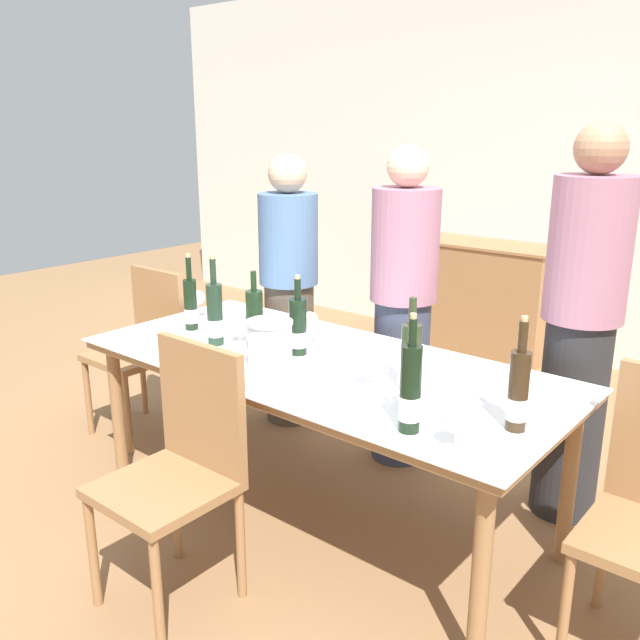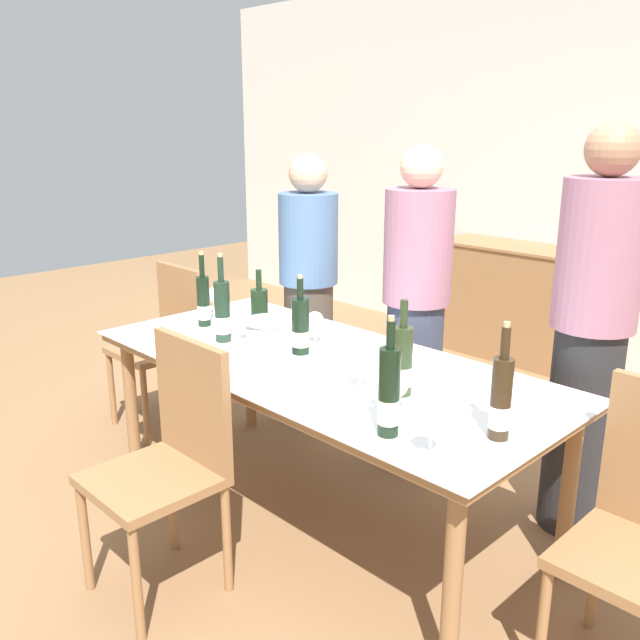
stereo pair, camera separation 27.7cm
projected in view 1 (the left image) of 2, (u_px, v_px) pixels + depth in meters
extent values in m
plane|color=olive|center=(320.00, 515.00, 3.03)|extent=(12.00, 12.00, 0.00)
cube|color=silver|center=(578.00, 166.00, 4.74)|extent=(8.00, 0.10, 2.80)
cube|color=#996B42|center=(476.00, 298.00, 5.15)|extent=(1.14, 0.44, 0.82)
cube|color=#996B42|center=(480.00, 244.00, 5.03)|extent=(1.18, 0.46, 0.02)
cylinder|color=#996B42|center=(118.00, 415.00, 3.24)|extent=(0.06, 0.06, 0.69)
cylinder|color=#996B42|center=(480.00, 578.00, 2.08)|extent=(0.06, 0.06, 0.69)
cylinder|color=#996B42|center=(232.00, 372.00, 3.79)|extent=(0.06, 0.06, 0.69)
cylinder|color=#996B42|center=(569.00, 482.00, 2.63)|extent=(0.06, 0.06, 0.69)
cube|color=#996B42|center=(320.00, 367.00, 2.83)|extent=(2.06, 0.91, 0.04)
cube|color=white|center=(320.00, 362.00, 2.83)|extent=(2.09, 0.94, 0.01)
cylinder|color=silver|center=(270.00, 345.00, 2.71)|extent=(0.18, 0.18, 0.20)
cylinder|color=silver|center=(269.00, 322.00, 2.69)|extent=(0.19, 0.19, 0.01)
cylinder|color=black|center=(298.00, 327.00, 2.89)|extent=(0.08, 0.08, 0.24)
cylinder|color=white|center=(298.00, 339.00, 2.90)|extent=(0.08, 0.08, 0.07)
cylinder|color=black|center=(298.00, 289.00, 2.84)|extent=(0.03, 0.03, 0.09)
cylinder|color=tan|center=(297.00, 277.00, 2.83)|extent=(0.02, 0.02, 0.02)
cylinder|color=#332314|center=(518.00, 391.00, 2.16)|extent=(0.07, 0.07, 0.27)
cylinder|color=white|center=(517.00, 408.00, 2.18)|extent=(0.07, 0.07, 0.07)
cylinder|color=#332314|center=(523.00, 337.00, 2.11)|extent=(0.03, 0.03, 0.10)
cylinder|color=tan|center=(525.00, 319.00, 2.09)|extent=(0.02, 0.02, 0.02)
cylinder|color=black|center=(410.00, 389.00, 2.15)|extent=(0.07, 0.07, 0.29)
cylinder|color=white|center=(410.00, 408.00, 2.17)|extent=(0.07, 0.07, 0.08)
cylinder|color=black|center=(413.00, 332.00, 2.09)|extent=(0.03, 0.03, 0.09)
cylinder|color=tan|center=(413.00, 316.00, 2.08)|extent=(0.02, 0.02, 0.02)
cylinder|color=#28381E|center=(411.00, 358.00, 2.48)|extent=(0.07, 0.07, 0.26)
cylinder|color=white|center=(410.00, 372.00, 2.50)|extent=(0.08, 0.08, 0.07)
cylinder|color=#28381E|center=(413.00, 311.00, 2.43)|extent=(0.03, 0.03, 0.10)
cylinder|color=black|center=(255.00, 320.00, 2.96)|extent=(0.07, 0.07, 0.26)
cylinder|color=white|center=(255.00, 332.00, 2.98)|extent=(0.08, 0.08, 0.07)
cylinder|color=black|center=(254.00, 281.00, 2.91)|extent=(0.03, 0.03, 0.09)
cylinder|color=black|center=(191.00, 305.00, 3.24)|extent=(0.06, 0.06, 0.24)
cylinder|color=white|center=(191.00, 315.00, 3.25)|extent=(0.06, 0.06, 0.07)
cylinder|color=black|center=(189.00, 269.00, 3.19)|extent=(0.03, 0.03, 0.11)
cylinder|color=tan|center=(188.00, 256.00, 3.17)|extent=(0.02, 0.02, 0.02)
cylinder|color=#1E3323|center=(215.00, 315.00, 3.01)|extent=(0.07, 0.07, 0.28)
cylinder|color=white|center=(216.00, 328.00, 3.03)|extent=(0.07, 0.07, 0.08)
cylinder|color=#1E3323|center=(213.00, 272.00, 2.96)|extent=(0.03, 0.03, 0.11)
cylinder|color=tan|center=(212.00, 257.00, 2.94)|extent=(0.02, 0.02, 0.02)
cylinder|color=white|center=(368.00, 387.00, 2.55)|extent=(0.06, 0.06, 0.00)
cylinder|color=white|center=(368.00, 377.00, 2.54)|extent=(0.01, 0.01, 0.08)
sphere|color=white|center=(368.00, 360.00, 2.52)|extent=(0.08, 0.08, 0.08)
cylinder|color=white|center=(408.00, 407.00, 2.36)|extent=(0.06, 0.06, 0.00)
cylinder|color=white|center=(409.00, 398.00, 2.36)|extent=(0.01, 0.01, 0.06)
sphere|color=white|center=(409.00, 382.00, 2.34)|extent=(0.09, 0.09, 0.09)
cylinder|color=white|center=(310.00, 344.00, 3.04)|extent=(0.08, 0.08, 0.00)
cylinder|color=white|center=(310.00, 335.00, 3.03)|extent=(0.01, 0.01, 0.08)
sphere|color=white|center=(310.00, 321.00, 3.01)|extent=(0.08, 0.08, 0.08)
cylinder|color=white|center=(455.00, 448.00, 2.07)|extent=(0.07, 0.07, 0.00)
cylinder|color=white|center=(456.00, 435.00, 2.06)|extent=(0.01, 0.01, 0.08)
sphere|color=white|center=(457.00, 415.00, 2.04)|extent=(0.08, 0.08, 0.08)
cylinder|color=white|center=(240.00, 343.00, 3.05)|extent=(0.06, 0.06, 0.00)
cylinder|color=white|center=(240.00, 334.00, 3.04)|extent=(0.01, 0.01, 0.08)
sphere|color=white|center=(240.00, 320.00, 3.02)|extent=(0.07, 0.07, 0.07)
cylinder|color=white|center=(199.00, 318.00, 3.45)|extent=(0.07, 0.07, 0.00)
cylinder|color=white|center=(198.00, 310.00, 3.44)|extent=(0.01, 0.01, 0.08)
sphere|color=white|center=(198.00, 297.00, 3.42)|extent=(0.07, 0.07, 0.07)
cylinder|color=#996B42|center=(93.00, 552.00, 2.41)|extent=(0.03, 0.03, 0.44)
cylinder|color=#996B42|center=(158.00, 596.00, 2.18)|extent=(0.03, 0.03, 0.44)
cylinder|color=#996B42|center=(175.00, 508.00, 2.68)|extent=(0.03, 0.03, 0.44)
cylinder|color=#996B42|center=(241.00, 544.00, 2.45)|extent=(0.03, 0.03, 0.44)
cube|color=#996B42|center=(163.00, 489.00, 2.36)|extent=(0.42, 0.42, 0.04)
cube|color=#996B42|center=(202.00, 405.00, 2.43)|extent=(0.42, 0.04, 0.47)
cylinder|color=#996B42|center=(565.00, 610.00, 2.13)|extent=(0.03, 0.03, 0.42)
cylinder|color=#996B42|center=(603.00, 555.00, 2.40)|extent=(0.03, 0.03, 0.42)
cylinder|color=#996B42|center=(88.00, 398.00, 3.77)|extent=(0.03, 0.03, 0.44)
cylinder|color=#996B42|center=(128.00, 415.00, 3.54)|extent=(0.03, 0.03, 0.44)
cylinder|color=#996B42|center=(143.00, 379.00, 4.04)|extent=(0.03, 0.03, 0.44)
cylinder|color=#996B42|center=(183.00, 394.00, 3.81)|extent=(0.03, 0.03, 0.44)
cube|color=#996B42|center=(133.00, 356.00, 3.72)|extent=(0.42, 0.42, 0.04)
cube|color=#996B42|center=(158.00, 308.00, 3.80)|extent=(0.42, 0.04, 0.44)
cylinder|color=#51473D|center=(290.00, 352.00, 3.93)|extent=(0.28, 0.28, 0.82)
cylinder|color=#4C6B93|center=(288.00, 239.00, 3.74)|extent=(0.33, 0.33, 0.50)
sphere|color=#DBAD89|center=(287.00, 173.00, 3.64)|extent=(0.21, 0.21, 0.21)
cylinder|color=#383F56|center=(400.00, 380.00, 3.46)|extent=(0.28, 0.28, 0.85)
cylinder|color=#9E667A|center=(405.00, 245.00, 3.27)|extent=(0.33, 0.33, 0.54)
sphere|color=beige|center=(408.00, 166.00, 3.16)|extent=(0.20, 0.20, 0.20)
cylinder|color=#262628|center=(571.00, 418.00, 2.95)|extent=(0.28, 0.28, 0.90)
cylinder|color=#9E667A|center=(589.00, 249.00, 2.74)|extent=(0.33, 0.33, 0.59)
sphere|color=#A37556|center=(601.00, 148.00, 2.63)|extent=(0.21, 0.21, 0.21)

